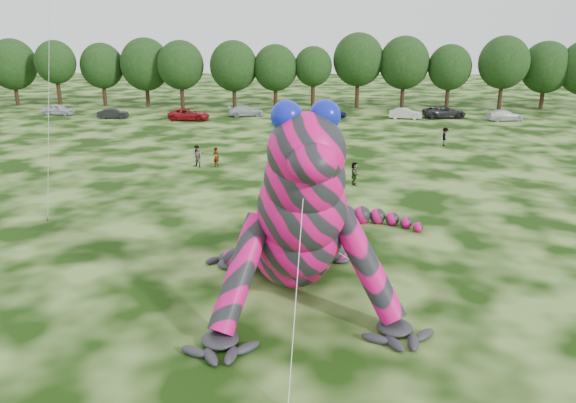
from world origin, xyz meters
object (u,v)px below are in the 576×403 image
(car_1, at_px, (113,113))
(spectator_5, at_px, (354,173))
(spectator_0, at_px, (216,157))
(tree_5, at_px, (146,72))
(car_3, at_px, (246,111))
(tree_10, at_px, (358,71))
(car_6, at_px, (444,112))
(spectator_2, at_px, (445,137))
(inflatable_gecko, at_px, (290,186))
(tree_11, at_px, (404,73))
(tree_12, at_px, (449,77))
(car_2, at_px, (189,114))
(tree_13, at_px, (503,73))
(tree_6, at_px, (181,75))
(tree_14, at_px, (545,75))
(tree_7, at_px, (234,75))
(spectator_1, at_px, (197,156))
(car_7, at_px, (505,115))
(tree_3, at_px, (57,74))
(car_0, at_px, (59,110))
(tree_9, at_px, (313,78))
(car_5, at_px, (405,114))
(car_4, at_px, (332,113))
(tree_4, at_px, (103,75))

(car_1, distance_m, spectator_5, 41.63)
(spectator_0, bearing_deg, tree_5, -33.95)
(car_3, bearing_deg, tree_10, -70.51)
(car_6, bearing_deg, spectator_5, 149.09)
(spectator_5, bearing_deg, spectator_2, -34.95)
(inflatable_gecko, height_order, car_3, inflatable_gecko)
(tree_11, bearing_deg, tree_12, -4.18)
(car_2, bearing_deg, tree_13, -75.77)
(tree_13, relative_size, spectator_0, 6.03)
(tree_6, height_order, spectator_2, tree_6)
(tree_12, xyz_separation_m, tree_14, (13.45, 0.98, 0.21))
(tree_7, distance_m, tree_14, 43.58)
(tree_10, xyz_separation_m, car_6, (10.67, -8.65, -4.50))
(tree_11, xyz_separation_m, car_6, (4.28, -8.27, -4.28))
(spectator_1, relative_size, spectator_5, 1.08)
(tree_7, relative_size, car_7, 2.05)
(tree_3, xyz_separation_m, car_0, (3.21, -7.55, -4.00))
(tree_6, xyz_separation_m, spectator_2, (31.91, -24.79, -3.85))
(tree_12, relative_size, spectator_0, 5.35)
(tree_9, bearing_deg, tree_11, 3.82)
(inflatable_gecko, xyz_separation_m, tree_10, (6.67, 57.72, 0.86))
(tree_6, distance_m, tree_7, 7.48)
(tree_6, xyz_separation_m, car_0, (-14.95, -7.17, -4.02))
(tree_5, distance_m, car_6, 42.26)
(tree_14, height_order, spectator_5, tree_14)
(tree_13, bearing_deg, car_0, -172.73)
(inflatable_gecko, relative_size, tree_5, 1.79)
(inflatable_gecko, relative_size, car_7, 3.80)
(tree_5, bearing_deg, tree_6, -17.46)
(car_1, height_order, car_5, car_5)
(car_4, relative_size, spectator_0, 2.18)
(tree_14, distance_m, car_2, 49.50)
(tree_4, relative_size, car_5, 2.21)
(tree_5, xyz_separation_m, spectator_2, (37.48, -26.54, -4.00))
(tree_4, xyz_separation_m, spectator_0, (23.13, -36.66, -3.69))
(tree_6, bearing_deg, spectator_1, -74.76)
(tree_12, height_order, car_5, tree_12)
(inflatable_gecko, relative_size, spectator_5, 10.33)
(tree_3, xyz_separation_m, tree_14, (69.18, 1.65, -0.02))
(tree_12, height_order, spectator_0, tree_12)
(tree_13, xyz_separation_m, car_6, (-9.06, -7.20, -4.31))
(tree_12, xyz_separation_m, spectator_0, (-26.52, -35.69, -3.65))
(spectator_5, bearing_deg, tree_5, 32.31)
(car_7, bearing_deg, tree_9, 56.95)
(car_2, height_order, car_3, car_2)
(tree_12, distance_m, car_3, 28.92)
(car_2, bearing_deg, tree_6, 16.79)
(tree_3, height_order, tree_6, tree_6)
(tree_9, distance_m, tree_11, 12.77)
(spectator_1, bearing_deg, tree_11, 88.93)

